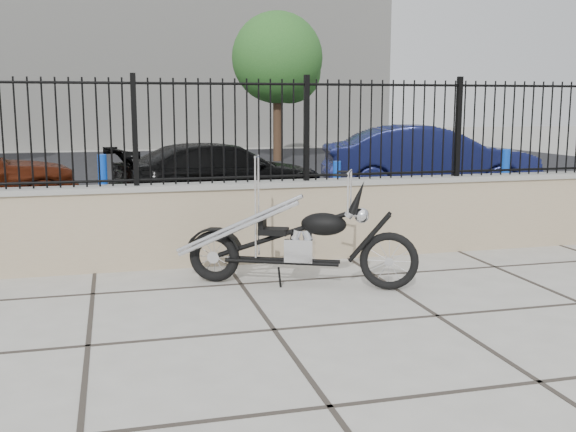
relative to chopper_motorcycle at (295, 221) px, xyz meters
The scene contains 12 objects.
ground_plane 1.57m from the chopper_motorcycle, 112.41° to the right, with size 90.00×90.00×0.00m, color #99968E.
parking_lot 11.23m from the chopper_motorcycle, 92.76° to the left, with size 30.00×30.00×0.00m, color black.
retaining_wall 1.32m from the chopper_motorcycle, 114.38° to the left, with size 14.00×0.36×0.96m, color gray.
iron_fence 1.57m from the chopper_motorcycle, 114.38° to the left, with size 14.00×0.08×1.20m, color black.
background_building 25.41m from the chopper_motorcycle, 91.23° to the left, with size 22.00×6.00×8.00m, color beige.
chopper_motorcycle is the anchor object (origin of this frame).
car_black 5.68m from the chopper_motorcycle, 88.40° to the left, with size 1.64×4.04×1.17m, color black.
car_blue 7.69m from the chopper_motorcycle, 53.54° to the left, with size 1.52×4.37×1.44m, color #11163E.
bollard_a 4.34m from the chopper_motorcycle, 116.64° to the left, with size 0.14×0.14×1.13m, color blue.
bollard_b 3.57m from the chopper_motorcycle, 64.44° to the left, with size 0.12×0.12×1.01m, color #0D35CC.
bollard_c 5.67m from the chopper_motorcycle, 36.49° to the left, with size 0.14×0.14×1.13m, color #0D27C3.
tree_right 15.85m from the chopper_motorcycle, 76.96° to the left, with size 2.95×2.95×4.98m.
Camera 1 is at (-1.25, -5.26, 1.87)m, focal length 42.00 mm.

